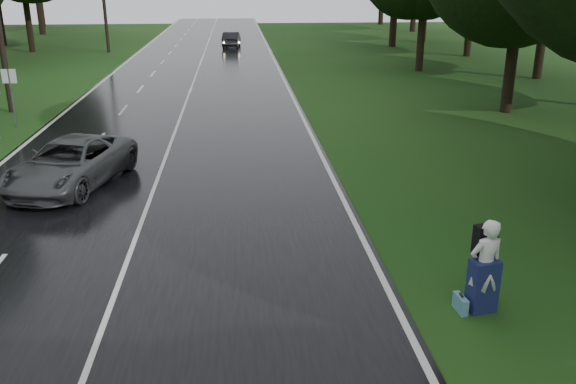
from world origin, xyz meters
The scene contains 15 objects.
ground centered at (0.00, 0.00, 0.00)m, with size 160.00×160.00×0.00m, color #1D4213.
road centered at (0.00, 20.00, 0.02)m, with size 12.00×140.00×0.04m, color black.
lane_center centered at (0.00, 20.00, 0.04)m, with size 0.12×140.00×0.01m, color silver.
grey_car centered at (-2.62, 8.36, 0.78)m, with size 2.46×5.33×1.48m, color #424546.
far_car centered at (2.40, 48.46, 0.74)m, with size 1.47×4.22×1.39m, color black.
hitchhiker centered at (7.48, -0.16, 0.92)m, with size 0.80×0.75×1.98m.
suitcase centered at (7.05, -0.19, 0.17)m, with size 0.14×0.48×0.34m, color teal.
utility_pole_mid centered at (-8.50, 20.25, 0.00)m, with size 1.80×0.28×9.66m, color black, non-canonical shape.
utility_pole_far centered at (-8.50, 45.33, 0.00)m, with size 1.80×0.28×10.03m, color black, non-canonical shape.
road_sign_a centered at (-7.20, 14.87, 0.00)m, with size 0.58×0.10×2.42m, color white, non-canonical shape.
road_sign_b centered at (-7.20, 16.95, 0.00)m, with size 0.62×0.10×2.57m, color white, non-canonical shape.
tree_left_f centered at (-15.37, 46.29, 0.00)m, with size 10.61×10.61×16.57m, color black, non-canonical shape.
tree_right_d centered at (16.04, 18.12, 0.00)m, with size 8.03×8.03×12.55m, color black, non-canonical shape.
tree_right_e centered at (15.75, 32.02, 0.00)m, with size 8.21×8.21×12.83m, color black, non-canonical shape.
tree_right_f centered at (17.80, 47.80, 0.00)m, with size 9.19×9.19×14.35m, color black, non-canonical shape.
Camera 1 is at (2.68, -10.48, 6.37)m, focal length 37.59 mm.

